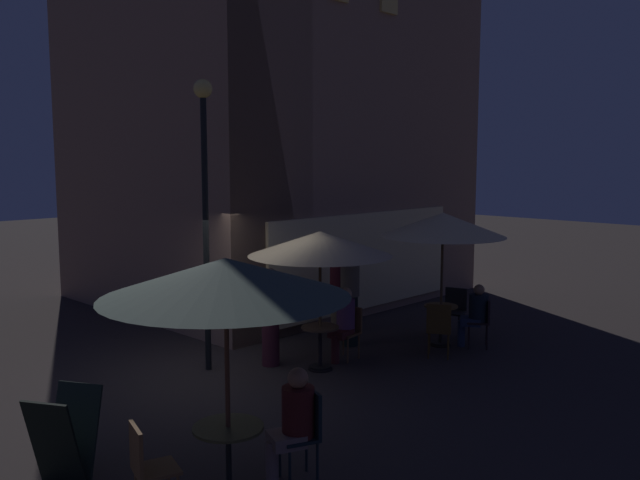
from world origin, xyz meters
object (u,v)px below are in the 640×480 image
object	(u,v)px
cafe_chair_5	(439,326)
patron_seated_0	(344,320)
patio_umbrella_1	(226,279)
cafe_chair_2	(306,427)
street_lamp_near_corner	(205,181)
patron_standing_5	(270,317)
cafe_table_2	(441,319)
patron_seated_2	(475,311)
patio_umbrella_2	(443,225)
patron_standing_4	(350,300)
patron_standing_3	(338,292)
cafe_chair_1	(146,462)
menu_sandwich_board	(65,437)
cafe_chair_4	(454,307)
cafe_table_0	(320,341)
patron_seated_1	(294,418)
patio_umbrella_0	(320,244)
cafe_table_1	(228,444)
cafe_chair_0	(349,328)
cafe_chair_3	(483,318)

from	to	relation	value
cafe_chair_5	patron_seated_0	world-z (taller)	patron_seated_0
patio_umbrella_1	cafe_chair_2	xyz separation A→B (m)	(0.80, -0.34, -1.69)
street_lamp_near_corner	patron_standing_5	bearing A→B (deg)	-32.61
cafe_table_2	street_lamp_near_corner	bearing A→B (deg)	153.48
patron_seated_2	patron_standing_5	xyz separation A→B (m)	(-3.35, 1.91, 0.16)
patio_umbrella_2	patron_standing_4	size ratio (longest dim) A/B	1.45
patron_seated_0	patron_standing_3	world-z (taller)	patron_standing_3
patio_umbrella_1	cafe_chair_1	distance (m)	1.94
cafe_chair_5	menu_sandwich_board	bearing A→B (deg)	145.74
patron_standing_5	cafe_table_2	bearing A→B (deg)	-15.33
patio_umbrella_2	cafe_chair_4	size ratio (longest dim) A/B	2.68
patron_seated_2	patron_standing_5	size ratio (longest dim) A/B	0.71
patron_seated_0	patron_standing_5	xyz separation A→B (m)	(-1.08, 0.69, 0.12)
cafe_table_2	cafe_chair_5	size ratio (longest dim) A/B	0.78
cafe_table_0	patron_seated_1	bearing A→B (deg)	-140.03
cafe_table_0	patron_standing_5	world-z (taller)	patron_standing_5
patio_umbrella_0	patron_standing_4	distance (m)	1.99
street_lamp_near_corner	patron_seated_2	size ratio (longest dim) A/B	3.99
patron_standing_4	patron_standing_3	bearing A→B (deg)	156.39
patron_standing_4	patron_seated_0	bearing A→B (deg)	-48.79
cafe_table_1	patron_seated_0	xyz separation A→B (m)	(4.31, 2.28, 0.17)
patio_umbrella_1	cafe_chair_1	bearing A→B (deg)	162.72
cafe_chair_2	patron_seated_1	bearing A→B (deg)	0.00
patio_umbrella_0	cafe_table_2	bearing A→B (deg)	-13.22
street_lamp_near_corner	cafe_chair_5	world-z (taller)	street_lamp_near_corner
patio_umbrella_2	cafe_chair_0	distance (m)	2.59
patio_umbrella_0	cafe_chair_3	size ratio (longest dim) A/B	2.57
cafe_table_0	patron_standing_3	xyz separation A→B (m)	(1.80, 1.27, 0.38)
patio_umbrella_1	cafe_chair_1	xyz separation A→B (m)	(-0.81, 0.25, -1.74)
cafe_chair_2	patron_standing_4	xyz separation A→B (m)	(4.27, 3.16, 0.27)
menu_sandwich_board	cafe_chair_3	distance (m)	7.75
cafe_chair_3	patron_standing_4	size ratio (longest dim) A/B	0.53
cafe_chair_4	patron_seated_0	xyz separation A→B (m)	(-2.75, 0.46, 0.15)
patio_umbrella_1	patron_standing_5	xyz separation A→B (m)	(3.23, 2.98, -1.45)
patio_umbrella_0	cafe_chair_0	world-z (taller)	patio_umbrella_0
patron_seated_2	cafe_chair_1	bearing A→B (deg)	63.99
cafe_table_1	cafe_chair_0	world-z (taller)	cafe_chair_0
patio_umbrella_2	cafe_chair_1	size ratio (longest dim) A/B	2.71
patio_umbrella_2	patron_standing_5	bearing A→B (deg)	155.39
patio_umbrella_0	cafe_chair_1	distance (m)	5.11
patio_umbrella_1	cafe_chair_0	world-z (taller)	patio_umbrella_1
cafe_chair_0	cafe_chair_3	world-z (taller)	cafe_chair_3
cafe_table_2	patron_standing_5	world-z (taller)	patron_standing_5
street_lamp_near_corner	cafe_chair_0	world-z (taller)	street_lamp_near_corner
cafe_table_0	cafe_chair_3	xyz separation A→B (m)	(3.02, -1.26, 0.07)
patron_standing_3	patron_standing_5	xyz separation A→B (m)	(-2.21, -0.50, -0.03)
cafe_table_2	patio_umbrella_0	size ratio (longest dim) A/B	0.32
cafe_chair_0	cafe_chair_4	bearing A→B (deg)	163.39
cafe_chair_1	cafe_chair_4	xyz separation A→B (m)	(7.87, 1.57, 0.02)
patio_umbrella_0	cafe_chair_5	bearing A→B (deg)	-29.03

